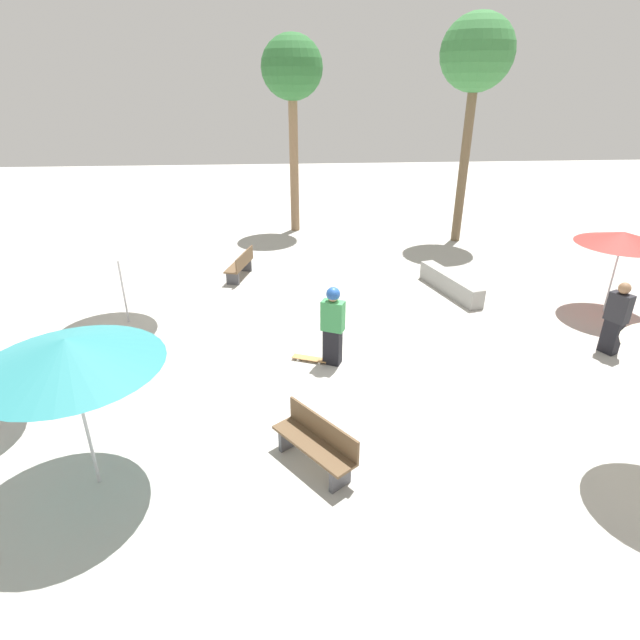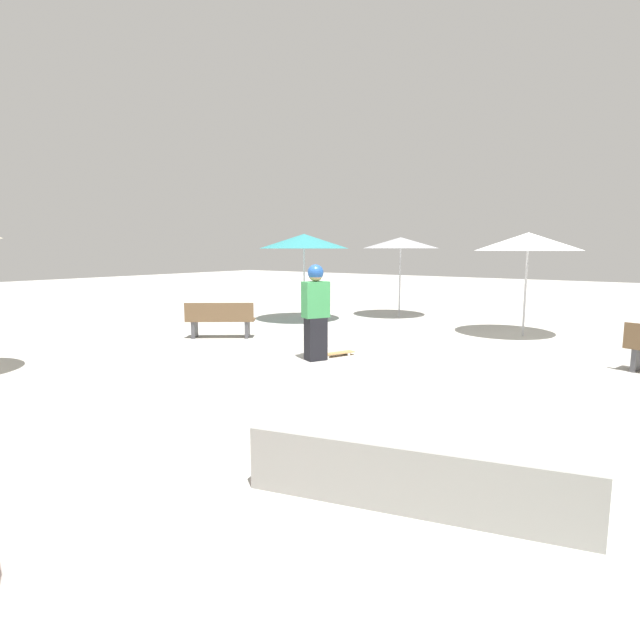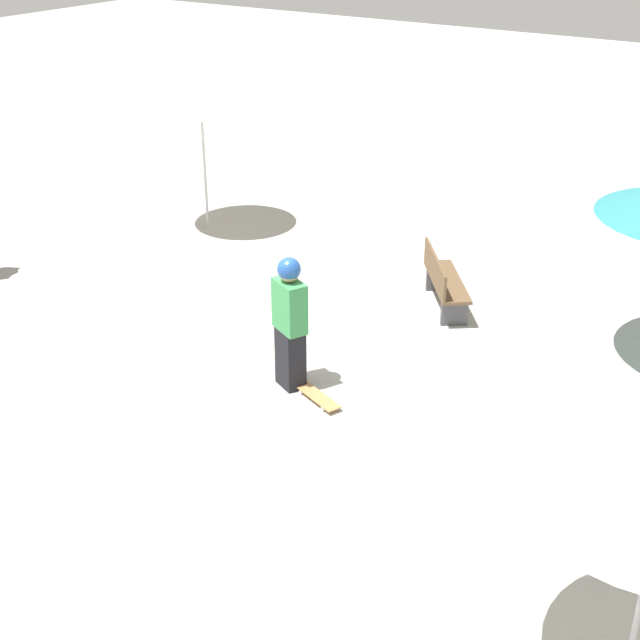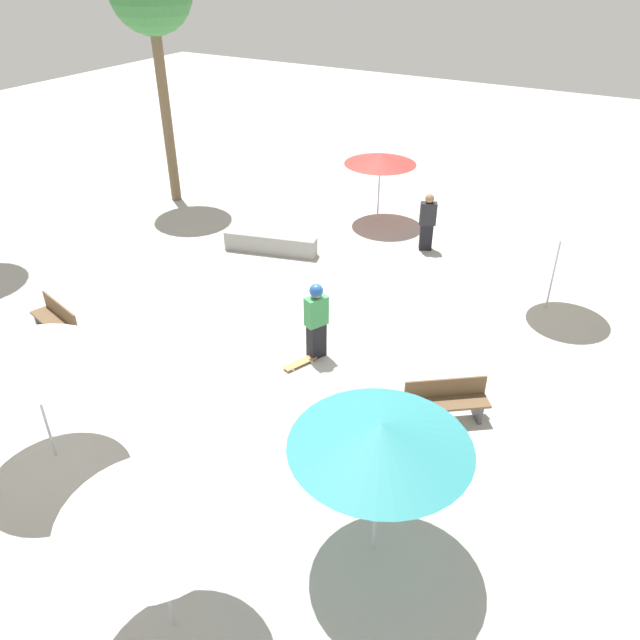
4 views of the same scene
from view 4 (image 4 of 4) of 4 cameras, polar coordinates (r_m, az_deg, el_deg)
The scene contains 12 objects.
ground_plane at distance 14.73m, azimuth 0.19°, elevation -1.15°, with size 60.00×60.00×0.00m, color #B2AFA8.
skater_main at distance 13.42m, azimuth -0.34°, elevation 0.16°, with size 0.45×0.55×1.80m.
skateboard at distance 13.63m, azimuth -1.84°, elevation -3.92°, with size 0.49×0.82×0.07m.
concrete_ledge at distance 18.47m, azimuth -4.55°, elevation 6.96°, with size 2.76×1.12×0.55m.
bench_near at distance 15.59m, azimuth -22.97°, elevation -0.08°, with size 1.66×0.84×0.85m.
bench_far at distance 12.24m, azimuth 11.48°, elevation -7.30°, with size 1.54×1.31×0.85m.
shade_umbrella_white at distance 11.17m, azimuth -25.38°, elevation -2.71°, with size 2.43×2.43×2.47m.
shade_umbrella_grey at distance 7.90m, azimuth -15.25°, elevation -16.39°, with size 2.31×2.31×2.44m.
shade_umbrella_cream at distance 15.68m, azimuth 21.53°, elevation 8.56°, with size 1.97×1.97×2.54m.
shade_umbrella_red at distance 20.12m, azimuth 5.55°, elevation 14.46°, with size 2.27×2.27×2.21m.
shade_umbrella_teal at distance 8.53m, azimuth 5.60°, elevation -10.44°, with size 2.56×2.56×2.51m.
bystander_watching at distance 18.65m, azimuth 9.79°, elevation 8.80°, with size 0.53×0.44×1.71m.
Camera 4 is at (6.13, -10.72, 8.03)m, focal length 35.00 mm.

